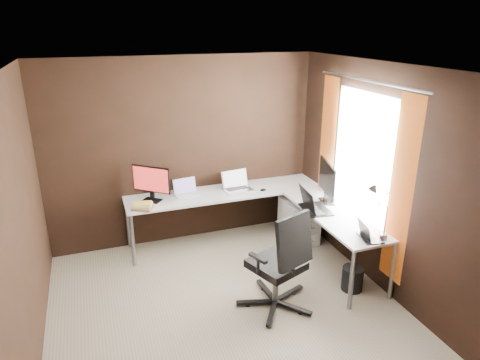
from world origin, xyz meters
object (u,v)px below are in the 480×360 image
Objects in this scene: laptop_black_big at (313,206)px; book_stack at (143,206)px; laptop_black_small at (368,235)px; desk_lamp at (378,206)px; office_chair at (279,280)px; monitor_left at (151,182)px; wastebasket at (352,279)px; monitor_right at (327,180)px; laptop_white at (186,191)px; drawer_pedestal at (299,221)px; laptop_silver at (237,185)px.

laptop_black_big is 2.07m from book_stack.
book_stack is at bearing 64.98° from laptop_black_small.
laptop_black_big is at bearing 126.35° from desk_lamp.
office_chair reaches higher than laptop_black_small.
monitor_left is 2.69m from wastebasket.
office_chair is (-1.02, 0.17, -0.77)m from desk_lamp.
laptop_black_big reaches higher than book_stack.
monitor_right is at bearing 19.50° from monitor_left.
laptop_white is at bearing 131.69° from wastebasket.
laptop_white is at bearing 77.87° from monitor_right.
laptop_black_big is at bearing 12.06° from monitor_left.
drawer_pedestal is 1.31× the size of monitor_left.
monitor_left is 0.35m from book_stack.
monitor_left is 1.65× the size of wastebasket.
laptop_white is 2.40m from laptop_black_small.
laptop_black_small is 1.07× the size of book_stack.
monitor_right is at bearing -51.88° from laptop_black_big.
laptop_black_big reaches higher than wastebasket.
wastebasket is at bearing -20.63° from office_chair.
laptop_silver is (-0.78, 0.38, 0.48)m from drawer_pedestal.
drawer_pedestal is 1.31× the size of laptop_black_big.
desk_lamp reaches higher than monitor_left.
wastebasket is at bearing -55.98° from laptop_white.
desk_lamp is (0.27, -0.84, 0.31)m from laptop_black_big.
desk_lamp is 0.52× the size of office_chair.
laptop_black_big is at bearing -103.64° from drawer_pedestal.
office_chair is at bearing 145.26° from monitor_right.
monitor_left is 2.68m from laptop_black_small.
monitor_left reaches higher than laptop_black_small.
book_stack is 0.26× the size of office_chair.
drawer_pedestal is 2.16× the size of wastebasket.
laptop_black_small is (0.05, -1.43, 0.47)m from drawer_pedestal.
monitor_left is 2.21m from monitor_right.
monitor_right is at bearing -72.19° from drawer_pedestal.
drawer_pedestal is 1.48× the size of laptop_silver.
laptop_black_big is at bearing 24.68° from laptop_black_small.
monitor_right is at bearing 18.78° from office_chair.
laptop_white is at bearing 50.94° from laptop_black_small.
book_stack is (-2.08, 0.15, 0.47)m from drawer_pedestal.
desk_lamp is at bearing -56.97° from laptop_white.
laptop_black_small is at bearing -163.01° from desk_lamp.
laptop_silver is 2.05m from desk_lamp.
monitor_left is at bearing 169.00° from drawer_pedestal.
drawer_pedestal is at bearing -23.78° from laptop_white.
laptop_white reaches higher than laptop_black_small.
office_chair reaches higher than drawer_pedestal.
laptop_silver is at bearing 40.93° from monitor_left.
office_chair is at bearing -100.90° from laptop_silver.
monitor_right is at bearing -35.43° from laptop_white.
drawer_pedestal is at bearing -4.13° from book_stack.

